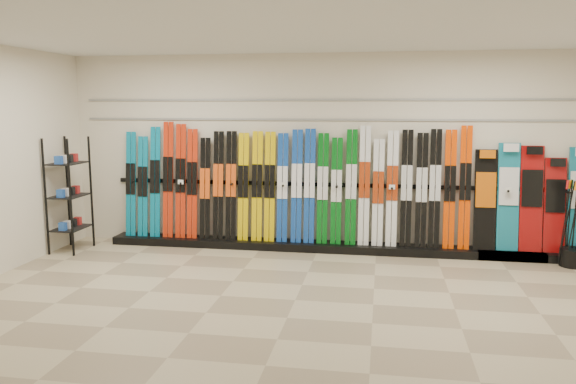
# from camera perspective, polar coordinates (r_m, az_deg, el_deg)

# --- Properties ---
(floor) EXTENTS (8.00, 8.00, 0.00)m
(floor) POSITION_cam_1_polar(r_m,az_deg,el_deg) (6.57, 0.74, -10.92)
(floor) COLOR gray
(floor) RESTS_ON ground
(back_wall) EXTENTS (8.00, 0.00, 8.00)m
(back_wall) POSITION_cam_1_polar(r_m,az_deg,el_deg) (8.69, 3.30, 4.06)
(back_wall) COLOR beige
(back_wall) RESTS_ON floor
(ceiling) EXTENTS (8.00, 8.00, 0.00)m
(ceiling) POSITION_cam_1_polar(r_m,az_deg,el_deg) (6.23, 0.79, 16.01)
(ceiling) COLOR silver
(ceiling) RESTS_ON back_wall
(ski_rack_base) EXTENTS (8.00, 0.40, 0.12)m
(ski_rack_base) POSITION_cam_1_polar(r_m,az_deg,el_deg) (8.70, 4.54, -5.59)
(ski_rack_base) COLOR black
(ski_rack_base) RESTS_ON floor
(skis) EXTENTS (5.38, 0.21, 1.84)m
(skis) POSITION_cam_1_polar(r_m,az_deg,el_deg) (8.64, 0.22, 0.55)
(skis) COLOR #06739A
(skis) RESTS_ON ski_rack_base
(snowboards) EXTENTS (1.58, 0.24, 1.56)m
(snowboards) POSITION_cam_1_polar(r_m,az_deg,el_deg) (8.83, 23.36, -0.75)
(snowboards) COLOR black
(snowboards) RESTS_ON ski_rack_base
(accessory_rack) EXTENTS (0.40, 0.60, 1.74)m
(accessory_rack) POSITION_cam_1_polar(r_m,az_deg,el_deg) (9.17, -21.35, -0.25)
(accessory_rack) COLOR black
(accessory_rack) RESTS_ON floor
(pole_bin) EXTENTS (0.36, 0.36, 0.25)m
(pole_bin) POSITION_cam_1_polar(r_m,az_deg,el_deg) (8.79, 26.98, -5.95)
(pole_bin) COLOR black
(pole_bin) RESTS_ON floor
(ski_poles) EXTENTS (0.38, 0.35, 1.18)m
(ski_poles) POSITION_cam_1_polar(r_m,az_deg,el_deg) (8.69, 27.20, -2.84)
(ski_poles) COLOR black
(ski_poles) RESTS_ON pole_bin
(slatwall_rail_0) EXTENTS (7.60, 0.02, 0.03)m
(slatwall_rail_0) POSITION_cam_1_polar(r_m,az_deg,el_deg) (8.65, 3.31, 7.35)
(slatwall_rail_0) COLOR gray
(slatwall_rail_0) RESTS_ON back_wall
(slatwall_rail_1) EXTENTS (7.60, 0.02, 0.03)m
(slatwall_rail_1) POSITION_cam_1_polar(r_m,az_deg,el_deg) (8.64, 3.33, 9.34)
(slatwall_rail_1) COLOR gray
(slatwall_rail_1) RESTS_ON back_wall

